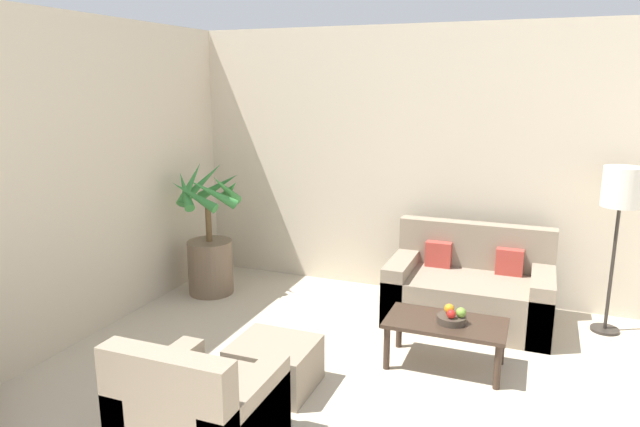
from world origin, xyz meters
name	(u,v)px	position (x,y,z in m)	size (l,w,h in m)	color
wall_back	(523,169)	(0.00, 6.23, 1.35)	(8.36, 0.06, 2.70)	beige
potted_palm	(210,246)	(-2.95, 5.37, 0.50)	(0.75, 0.76, 1.37)	brown
sofa_loveseat	(469,291)	(-0.36, 5.62, 0.29)	(1.43, 0.85, 0.86)	gray
floor_lamp	(621,195)	(0.80, 5.82, 1.22)	(0.31, 0.31, 1.47)	#2D2823
coffee_table	(446,328)	(-0.42, 4.66, 0.32)	(0.90, 0.49, 0.37)	#38281E
fruit_bowl	(452,319)	(-0.38, 4.64, 0.40)	(0.22, 0.22, 0.06)	#42382D
apple_red	(451,314)	(-0.38, 4.60, 0.46)	(0.07, 0.07, 0.07)	red
apple_green	(461,312)	(-0.31, 4.64, 0.47)	(0.08, 0.08, 0.08)	olive
orange_fruit	(449,309)	(-0.41, 4.69, 0.47)	(0.08, 0.08, 0.08)	orange
armchair	(199,415)	(-1.58, 3.05, 0.26)	(0.78, 0.79, 0.79)	gray
ottoman	(274,365)	(-1.51, 3.90, 0.17)	(0.57, 0.52, 0.34)	gray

